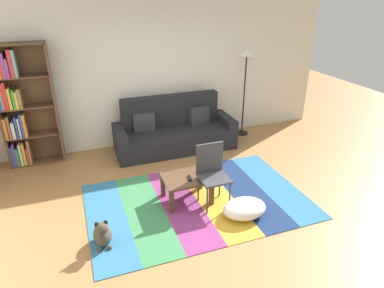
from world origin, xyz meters
The scene contains 11 objects.
ground_plane centered at (0.00, 0.00, 0.00)m, with size 14.00×14.00×0.00m, color #9E7042.
back_wall centered at (0.00, 2.55, 1.35)m, with size 6.80×0.10×2.70m, color silver.
rug centered at (-0.18, 0.15, 0.01)m, with size 3.15×2.04×0.01m.
couch centered at (0.05, 2.02, 0.34)m, with size 2.26×0.80×1.00m.
bookshelf centered at (-2.54, 2.31, 1.04)m, with size 0.90×0.28×2.08m.
coffee_table centered at (-0.32, 0.24, 0.32)m, with size 0.68×0.53×0.38m.
pouf centered at (0.29, -0.40, 0.13)m, with size 0.61×0.44×0.24m, color white.
dog centered at (-1.59, -0.31, 0.16)m, with size 0.22×0.35×0.40m.
standing_lamp centered at (1.61, 2.20, 1.50)m, with size 0.32×0.32×1.79m.
tv_remote centered at (-0.30, 0.19, 0.40)m, with size 0.04×0.15×0.02m, color black.
folding_chair centered at (0.00, 0.09, 0.53)m, with size 0.40×0.40×0.90m.
Camera 1 is at (-1.69, -3.72, 2.86)m, focal length 31.69 mm.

